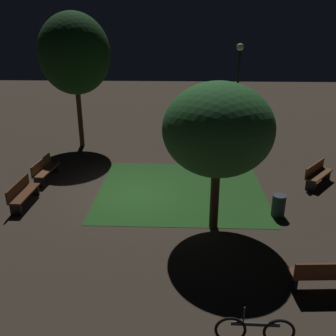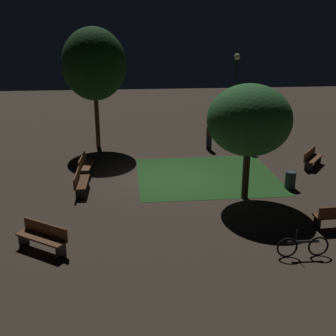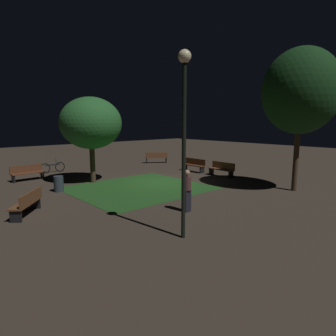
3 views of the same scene
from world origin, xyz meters
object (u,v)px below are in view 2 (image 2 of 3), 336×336
bench_back_row (312,157)px  pedestrian (209,135)px  bench_front_left (80,182)px  bicycle (303,247)px  bench_near_trees (43,236)px  tree_back_left (249,120)px  trash_bin (290,180)px  bench_lawn_edge (85,164)px  lamp_post_near_wall (236,84)px  tree_back_right (94,64)px

bench_back_row → pedestrian: bearing=-128.0°
bench_front_left → bicycle: bearing=50.1°
bench_near_trees → tree_back_left: tree_back_left is taller
tree_back_left → trash_bin: bearing=110.6°
bench_front_left → bicycle: bicycle is taller
bicycle → bench_near_trees: bearing=-98.8°
tree_back_left → bench_near_trees: bearing=-65.0°
bench_lawn_edge → tree_back_left: size_ratio=0.39×
bicycle → pedestrian: 12.01m
bench_lawn_edge → trash_bin: size_ratio=2.38×
lamp_post_near_wall → bicycle: size_ratio=3.20×
lamp_post_near_wall → bench_near_trees: bearing=-36.8°
tree_back_left → trash_bin: (-0.86, 2.28, -2.89)m
bench_lawn_edge → bench_back_row: (0.03, 11.33, 0.00)m
tree_back_right → lamp_post_near_wall: tree_back_right is taller
tree_back_left → bicycle: tree_back_left is taller
bench_lawn_edge → bench_front_left: (2.34, -0.00, 0.00)m
tree_back_left → bench_front_left: bearing=-101.2°
bench_near_trees → trash_bin: bench_near_trees is taller
bench_lawn_edge → trash_bin: bench_lawn_edge is taller
bicycle → pedestrian: bearing=-177.4°
bench_lawn_edge → trash_bin: (2.83, 9.10, -0.10)m
tree_back_left → pedestrian: bearing=-179.4°
trash_bin → pedestrian: bearing=-159.7°
bench_near_trees → trash_bin: bearing=114.0°
bench_near_trees → bench_back_row: size_ratio=1.03×
bench_near_trees → bicycle: 8.10m
bench_front_left → trash_bin: bench_front_left is taller
bench_back_row → trash_bin: bearing=-38.5°
tree_back_left → lamp_post_near_wall: size_ratio=0.89×
bench_near_trees → pedestrian: bearing=145.3°
bench_back_row → tree_back_right: tree_back_right is taller
tree_back_right → pedestrian: (1.18, 6.37, -3.92)m
bicycle → tree_back_left: bearing=-174.2°
lamp_post_near_wall → bench_back_row: bearing=27.4°
bench_lawn_edge → bicycle: bicycle is taller
tree_back_right → trash_bin: bearing=49.1°
bench_near_trees → trash_bin: (-4.36, 9.80, -0.10)m
trash_bin → bench_near_trees: bearing=-66.0°
bench_front_left → tree_back_right: size_ratio=0.27×
bench_near_trees → tree_back_right: 12.72m
bench_front_left → tree_back_left: 7.49m
bench_lawn_edge → tree_back_left: bearing=61.6°
tree_back_left → tree_back_right: bearing=-142.5°
bench_lawn_edge → tree_back_right: 6.39m
lamp_post_near_wall → trash_bin: lamp_post_near_wall is taller
pedestrian → tree_back_right: bearing=-100.5°
tree_back_left → trash_bin: 3.78m
bench_near_trees → tree_back_right: (-11.92, 1.07, 4.29)m
bench_front_left → bench_back_row: bearing=101.5°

